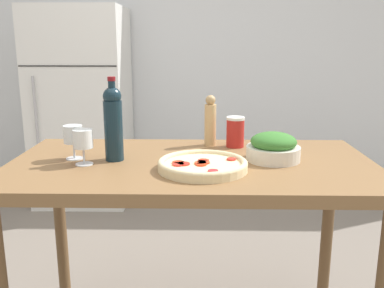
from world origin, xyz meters
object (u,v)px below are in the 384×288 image
Objects in this scene: wine_glass_near at (83,141)px; pepper_mill at (210,121)px; refrigerator at (82,107)px; homemade_pizza at (203,165)px; salad_bowl at (273,148)px; salt_canister at (235,132)px; wine_bottle at (113,122)px; wine_glass_far at (73,136)px.

wine_glass_near is 0.59m from pepper_mill.
wine_glass_near is (0.55, -1.98, 0.17)m from refrigerator.
salad_bowl is at bearing 26.08° from homemade_pizza.
refrigerator is 11.97× the size of salt_canister.
refrigerator is 11.82× the size of wine_glass_near.
wine_bottle is 0.39m from homemade_pizza.
wine_glass_far is (-0.16, 0.01, -0.06)m from wine_bottle.
refrigerator reaches higher than homemade_pizza.
refrigerator is at bearing 122.15° from pepper_mill.
homemade_pizza is at bearing -153.92° from salad_bowl.
homemade_pizza is at bearing -63.82° from refrigerator.
wine_bottle is 1.55× the size of salad_bowl.
wine_glass_far is at bearing 179.75° from salad_bowl.
homemade_pizza is 2.44× the size of salt_canister.
refrigerator is 2.30m from salad_bowl.
salt_canister is at bearing -14.43° from pepper_mill.
wine_bottle is 1.44× the size of pepper_mill.
homemade_pizza is (1.00, -2.04, 0.09)m from refrigerator.
wine_glass_near is at bearing -52.56° from wine_glass_far.
salt_canister is (0.66, 0.22, -0.03)m from wine_glass_far.
wine_glass_near is 0.46m from homemade_pizza.
refrigerator is 2.28m from homemade_pizza.
salad_bowl is (0.63, 0.01, -0.10)m from wine_bottle.
salad_bowl is at bearing -56.03° from refrigerator.
wine_glass_far is at bearing 175.78° from wine_bottle.
wine_glass_near is at bearing -174.09° from salad_bowl.
pepper_mill is 0.12m from salt_canister.
refrigerator is 2.04m from wine_bottle.
salad_bowl is (0.24, -0.25, -0.06)m from pepper_mill.
wine_bottle is 0.55m from salt_canister.
wine_glass_near is 0.41× the size of homemade_pizza.
wine_glass_far reaches higher than salt_canister.
pepper_mill is 0.35m from salad_bowl.
wine_glass_near reaches higher than salad_bowl.
wine_glass_far is (0.49, -1.90, 0.17)m from refrigerator.
refrigerator is 7.09× the size of pepper_mill.
wine_bottle is at bearing 159.80° from homemade_pizza.
pepper_mill is (0.38, 0.26, -0.04)m from wine_bottle.
wine_bottle reaches higher than pepper_mill.
salt_canister is at bearing 25.00° from wine_bottle.
refrigerator reaches higher than wine_glass_near.
wine_glass_near is at bearing -153.57° from salt_canister.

